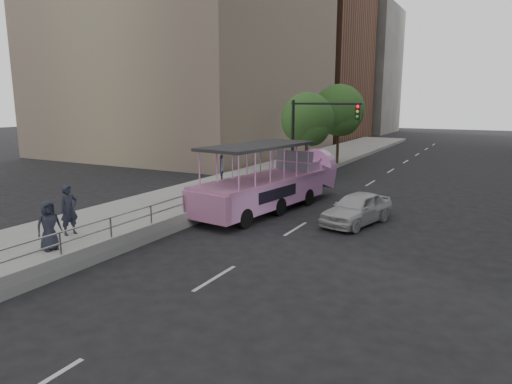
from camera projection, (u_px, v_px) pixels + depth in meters
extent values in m
plane|color=black|center=(223.00, 253.00, 15.66)|extent=(160.00, 160.00, 0.00)
cube|color=#9F9F9A|center=(231.00, 187.00, 26.94)|extent=(5.50, 80.00, 0.30)
cube|color=#ACADA7|center=(184.00, 216.00, 18.74)|extent=(0.24, 30.00, 0.36)
cylinder|color=#B1B1B6|center=(60.00, 244.00, 13.45)|extent=(0.07, 0.07, 0.70)
cylinder|color=#B1B1B6|center=(111.00, 227.00, 15.18)|extent=(0.07, 0.07, 0.70)
cylinder|color=#B1B1B6|center=(151.00, 214.00, 16.91)|extent=(0.07, 0.07, 0.70)
cylinder|color=#B1B1B6|center=(184.00, 204.00, 18.64)|extent=(0.07, 0.07, 0.70)
cylinder|color=#B1B1B6|center=(211.00, 195.00, 20.37)|extent=(0.07, 0.07, 0.70)
cylinder|color=#B1B1B6|center=(234.00, 188.00, 22.10)|extent=(0.07, 0.07, 0.70)
cylinder|color=#B1B1B6|center=(254.00, 182.00, 23.82)|extent=(0.07, 0.07, 0.70)
cylinder|color=#B1B1B6|center=(271.00, 176.00, 25.55)|extent=(0.07, 0.07, 0.70)
cylinder|color=#B1B1B6|center=(285.00, 171.00, 27.28)|extent=(0.07, 0.07, 0.70)
cylinder|color=#B1B1B6|center=(184.00, 204.00, 18.64)|extent=(0.06, 22.00, 0.06)
cylinder|color=#B1B1B6|center=(184.00, 196.00, 18.57)|extent=(0.06, 22.00, 0.06)
cylinder|color=black|center=(207.00, 211.00, 19.86)|extent=(0.43, 0.87, 0.84)
cylinder|color=black|center=(244.00, 218.00, 18.69)|extent=(0.43, 0.87, 0.84)
cylinder|color=black|center=(243.00, 201.00, 21.93)|extent=(0.43, 0.87, 0.84)
cylinder|color=black|center=(279.00, 207.00, 20.75)|extent=(0.43, 0.87, 0.84)
cylinder|color=black|center=(273.00, 192.00, 23.99)|extent=(0.43, 0.87, 0.84)
cylinder|color=black|center=(307.00, 197.00, 22.82)|extent=(0.43, 0.87, 0.84)
cube|color=#C67EBA|center=(263.00, 192.00, 21.38)|extent=(3.32, 7.86, 1.16)
cube|color=#C67EBA|center=(309.00, 175.00, 24.88)|extent=(2.52, 2.26, 1.45)
cylinder|color=#C67EBA|center=(316.00, 168.00, 25.46)|extent=(2.25, 0.94, 2.18)
cube|color=#AB6490|center=(206.00, 208.00, 18.25)|extent=(2.34, 0.63, 1.16)
cube|color=#AB6490|center=(263.00, 179.00, 21.26)|extent=(3.46, 8.15, 0.11)
cube|color=#232325|center=(258.00, 146.00, 20.66)|extent=(3.26, 6.40, 0.13)
cube|color=#8991A2|center=(294.00, 160.00, 23.40)|extent=(2.14, 0.48, 0.97)
cube|color=#C67EBA|center=(298.00, 165.00, 23.79)|extent=(2.15, 1.19, 0.46)
imported|color=silver|center=(357.00, 208.00, 19.32)|extent=(2.52, 4.23, 1.35)
imported|color=#252837|center=(69.00, 210.00, 16.68)|extent=(0.56, 0.75, 1.87)
imported|color=#252837|center=(49.00, 225.00, 14.95)|extent=(0.73, 0.93, 1.67)
cylinder|color=black|center=(222.00, 188.00, 20.89)|extent=(0.08, 0.08, 2.50)
cube|color=#0C1257|center=(222.00, 165.00, 20.69)|extent=(0.25, 0.58, 0.90)
cube|color=silver|center=(222.00, 165.00, 20.67)|extent=(0.16, 0.37, 0.55)
cylinder|color=black|center=(293.00, 144.00, 27.30)|extent=(0.18, 0.18, 5.20)
cylinder|color=black|center=(326.00, 104.00, 25.90)|extent=(4.20, 0.12, 0.12)
cube|color=black|center=(358.00, 112.00, 25.11)|extent=(0.28, 0.22, 0.85)
sphere|color=red|center=(358.00, 106.00, 24.94)|extent=(0.16, 0.16, 0.16)
cylinder|color=#332317|center=(306.00, 155.00, 30.77)|extent=(0.22, 0.22, 3.08)
sphere|color=#2E5F26|center=(307.00, 119.00, 30.29)|extent=(3.52, 3.52, 3.52)
sphere|color=#2E5F26|center=(311.00, 128.00, 29.95)|extent=(2.42, 2.42, 2.42)
cylinder|color=#332317|center=(338.00, 145.00, 35.82)|extent=(0.22, 0.22, 3.47)
sphere|color=#2E5F26|center=(339.00, 110.00, 35.29)|extent=(3.97, 3.97, 3.97)
sphere|color=#2E5F26|center=(342.00, 118.00, 34.96)|extent=(2.73, 2.73, 2.73)
cube|color=brown|center=(297.00, 43.00, 62.94)|extent=(18.00, 16.00, 26.00)
cube|color=gray|center=(345.00, 72.00, 76.43)|extent=(16.00, 14.00, 20.00)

